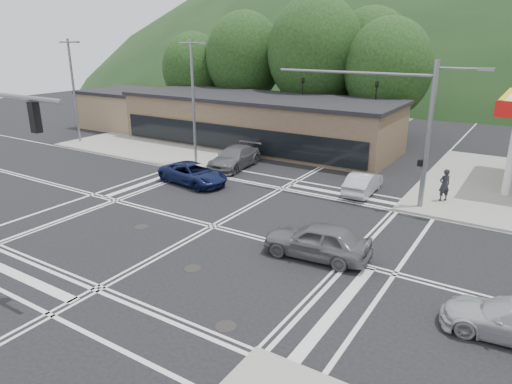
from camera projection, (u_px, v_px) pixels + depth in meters
The scene contains 19 objects.
ground at pixel (213, 226), 23.03m from camera, with size 120.00×120.00×0.00m, color black.
sidewalk_nw at pixel (183, 139), 42.61m from camera, with size 16.00×16.00×0.15m, color gray.
commercial_row at pixel (258, 122), 40.05m from camera, with size 24.00×8.00×4.00m, color brown.
commercial_nw at pixel (130, 110), 48.21m from camera, with size 8.00×7.00×3.60m, color #846B4F.
hill_north at pixel (476, 84), 95.10m from camera, with size 252.00×126.00×140.00m, color #193417.
tree_n_a at pixel (245, 57), 47.05m from camera, with size 8.00×8.00×11.75m.
tree_n_b at pixel (315, 52), 42.79m from camera, with size 9.00×9.00×12.98m.
tree_n_c at pixel (388, 69), 39.66m from camera, with size 7.60×7.60×10.87m.
tree_n_d at pixel (194, 69), 49.70m from camera, with size 6.80×6.80×9.76m.
tree_n_e at pixel (370, 58), 44.18m from camera, with size 8.40×8.40×11.98m.
streetlight_nw at pixel (194, 96), 32.89m from camera, with size 2.50×0.25×9.00m.
streetlight_w at pixel (74, 86), 39.72m from camera, with size 2.50×0.25×9.00m.
signal_mast_ne at pixel (406, 116), 24.46m from camera, with size 11.65×0.30×8.00m.
car_blue_west at pixel (193, 174), 29.56m from camera, with size 2.26×4.89×1.36m, color #0E163D.
car_grey_center at pixel (317, 240), 19.57m from camera, with size 1.86×4.62×1.57m, color slate.
car_queue_a at pixel (363, 183), 27.70m from camera, with size 1.41×4.05×1.33m, color #B5B8BD.
car_queue_b at pixel (376, 154), 34.31m from camera, with size 1.73×4.29×1.46m, color silver.
car_northbound at pixel (235, 158), 33.18m from camera, with size 2.15×5.28×1.53m, color #56595B.
pedestrian at pixel (444, 185), 25.97m from camera, with size 0.68×0.45×1.87m, color black.
Camera 1 is at (13.20, -16.81, 9.03)m, focal length 32.00 mm.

